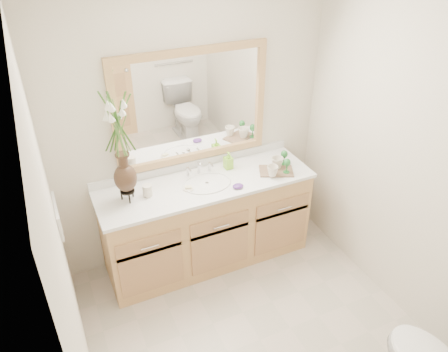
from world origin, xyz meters
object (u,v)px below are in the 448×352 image
tumbler (147,190)px  tray (276,171)px  flower_vase (119,134)px  soap_bottle (228,161)px

tumbler → tray: bearing=-5.8°
flower_vase → tray: flower_vase is taller
flower_vase → soap_bottle: 1.06m
flower_vase → tumbler: (0.16, -0.01, -0.53)m
tumbler → soap_bottle: bearing=8.7°
tumbler → soap_bottle: size_ratio=0.69×
tray → flower_vase: bearing=-160.9°
tumbler → tray: size_ratio=0.34×
soap_bottle → tray: (0.35, -0.23, -0.06)m
tumbler → soap_bottle: (0.77, 0.12, 0.02)m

